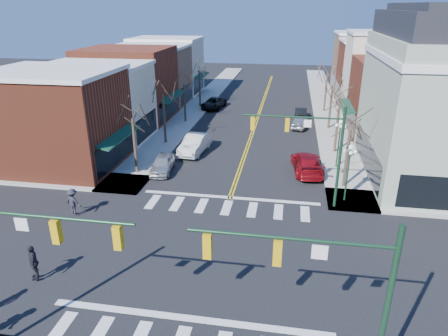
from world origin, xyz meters
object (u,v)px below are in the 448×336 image
at_px(car_left_mid, 195,144).
at_px(car_right_near, 307,163).
at_px(car_left_near, 162,164).
at_px(pedestrian_dark_b, 73,201).
at_px(car_right_mid, 300,122).
at_px(lamppost_midblock, 340,136).
at_px(car_left_far, 214,103).
at_px(pedestrian_dark_a, 34,262).
at_px(car_right_far, 301,113).
at_px(lamppost_corner, 349,164).

distance_m(car_left_mid, car_right_near, 10.92).
relative_size(car_left_near, car_left_mid, 0.80).
height_order(car_right_near, pedestrian_dark_b, pedestrian_dark_b).
bearing_deg(car_right_mid, lamppost_midblock, 112.15).
xyz_separation_m(car_left_far, pedestrian_dark_b, (-3.49, -31.09, 0.34)).
relative_size(lamppost_midblock, car_right_mid, 1.03).
bearing_deg(pedestrian_dark_a, car_left_far, 145.87).
bearing_deg(pedestrian_dark_b, car_right_mid, -108.02).
distance_m(car_right_far, pedestrian_dark_a, 37.14).
relative_size(car_right_far, pedestrian_dark_b, 2.25).
bearing_deg(car_left_far, pedestrian_dark_a, -85.71).
height_order(lamppost_corner, car_left_far, lamppost_corner).
bearing_deg(pedestrian_dark_b, car_left_near, -98.28).
bearing_deg(car_left_near, pedestrian_dark_a, -103.73).
xyz_separation_m(lamppost_midblock, car_right_near, (-2.54, -1.29, -2.15)).
bearing_deg(lamppost_midblock, car_left_mid, 171.91).
bearing_deg(pedestrian_dark_b, car_right_far, -104.17).
bearing_deg(car_left_far, car_left_near, -82.71).
relative_size(car_right_near, pedestrian_dark_a, 2.93).
distance_m(car_left_near, car_right_mid, 19.14).
bearing_deg(car_left_mid, lamppost_corner, -25.93).
xyz_separation_m(car_right_near, pedestrian_dark_b, (-15.55, -10.30, 0.24)).
height_order(car_left_far, pedestrian_dark_b, pedestrian_dark_b).
xyz_separation_m(lamppost_corner, pedestrian_dark_a, (-16.58, -11.74, -1.86)).
xyz_separation_m(lamppost_corner, car_left_far, (-14.60, 26.00, -2.24)).
height_order(lamppost_midblock, car_right_mid, lamppost_midblock).
relative_size(lamppost_midblock, pedestrian_dark_b, 2.39).
bearing_deg(car_right_mid, car_left_mid, 53.46).
relative_size(car_left_near, car_right_mid, 0.99).
xyz_separation_m(pedestrian_dark_a, pedestrian_dark_b, (-1.51, 6.65, -0.05)).
xyz_separation_m(car_left_far, car_right_far, (11.72, -3.22, -0.05)).
distance_m(car_left_near, car_left_mid, 5.36).
xyz_separation_m(car_left_near, car_left_mid, (1.60, 5.11, 0.15)).
bearing_deg(lamppost_corner, pedestrian_dark_a, -144.69).
xyz_separation_m(car_left_mid, car_left_far, (-1.60, 17.66, -0.14)).
distance_m(car_left_far, car_right_far, 12.15).
height_order(lamppost_midblock, car_left_near, lamppost_midblock).
distance_m(lamppost_midblock, car_left_near, 15.13).
distance_m(car_right_far, pedestrian_dark_b, 31.75).
bearing_deg(car_right_mid, car_left_near, 60.76).
height_order(car_left_near, car_left_far, car_left_far).
relative_size(car_left_mid, car_left_far, 1.01).
distance_m(car_left_mid, pedestrian_dark_a, 20.41).
xyz_separation_m(car_right_near, pedestrian_dark_a, (-14.04, -16.95, 0.29)).
distance_m(lamppost_midblock, car_right_mid, 12.60).
distance_m(lamppost_midblock, pedestrian_dark_b, 21.57).
height_order(car_right_near, car_right_far, car_right_near).
bearing_deg(car_right_near, pedestrian_dark_b, 27.11).
xyz_separation_m(lamppost_corner, car_left_near, (-14.60, 3.24, -2.25)).
height_order(lamppost_corner, pedestrian_dark_b, lamppost_corner).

